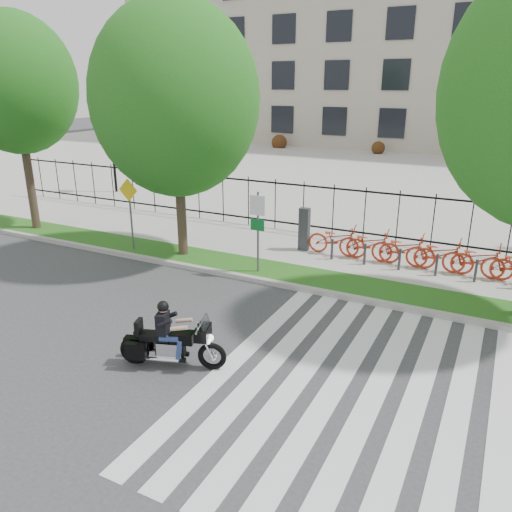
% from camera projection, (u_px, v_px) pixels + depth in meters
% --- Properties ---
extents(ground, '(120.00, 120.00, 0.00)m').
position_uv_depth(ground, '(157.00, 336.00, 11.86)').
color(ground, '#363638').
rests_on(ground, ground).
extents(curb, '(60.00, 0.20, 0.15)m').
position_uv_depth(curb, '(240.00, 277.00, 15.29)').
color(curb, '#9E9C95').
rests_on(curb, ground).
extents(grass_verge, '(60.00, 1.50, 0.15)m').
position_uv_depth(grass_verge, '(253.00, 268.00, 16.00)').
color(grass_verge, '#235A16').
rests_on(grass_verge, ground).
extents(sidewalk, '(60.00, 3.50, 0.15)m').
position_uv_depth(sidewalk, '(284.00, 246.00, 18.10)').
color(sidewalk, '#9E9B93').
rests_on(sidewalk, ground).
extents(plaza, '(80.00, 34.00, 0.10)m').
position_uv_depth(plaza, '(393.00, 173.00, 32.87)').
color(plaza, '#9E9B93').
rests_on(plaza, ground).
extents(crosswalk_stripes, '(5.70, 8.00, 0.01)m').
position_uv_depth(crosswalk_stripes, '(355.00, 389.00, 9.79)').
color(crosswalk_stripes, silver).
rests_on(crosswalk_stripes, ground).
extents(iron_fence, '(30.00, 0.06, 2.00)m').
position_uv_depth(iron_fence, '(303.00, 207.00, 19.22)').
color(iron_fence, black).
rests_on(iron_fence, sidewalk).
extents(office_building, '(60.00, 21.90, 20.15)m').
position_uv_depth(office_building, '(450.00, 34.00, 46.36)').
color(office_building, '#A79986').
rests_on(office_building, ground).
extents(lamp_post_left, '(1.06, 0.70, 4.25)m').
position_uv_depth(lamp_post_left, '(111.00, 133.00, 26.06)').
color(lamp_post_left, black).
rests_on(lamp_post_left, ground).
extents(street_tree_0, '(4.47, 4.47, 8.08)m').
position_uv_depth(street_tree_0, '(15.00, 84.00, 18.41)').
color(street_tree_0, '#38261E').
rests_on(street_tree_0, grass_verge).
extents(street_tree_1, '(5.27, 5.27, 8.10)m').
position_uv_depth(street_tree_1, '(176.00, 99.00, 15.47)').
color(street_tree_1, '#38261E').
rests_on(street_tree_1, grass_verge).
extents(bike_share_station, '(7.89, 0.89, 1.50)m').
position_uv_depth(bike_share_station, '(419.00, 251.00, 15.65)').
color(bike_share_station, '#2D2D33').
rests_on(bike_share_station, sidewalk).
extents(sign_pole_regulatory, '(0.50, 0.09, 2.50)m').
position_uv_depth(sign_pole_regulatory, '(258.00, 222.00, 14.98)').
color(sign_pole_regulatory, '#59595B').
rests_on(sign_pole_regulatory, grass_verge).
extents(sign_pole_warning, '(0.78, 0.09, 2.49)m').
position_uv_depth(sign_pole_warning, '(130.00, 205.00, 17.11)').
color(sign_pole_warning, '#59595B').
rests_on(sign_pole_warning, grass_verge).
extents(motorcycle_rider, '(2.25, 1.10, 1.80)m').
position_uv_depth(motorcycle_rider, '(171.00, 341.00, 10.42)').
color(motorcycle_rider, black).
rests_on(motorcycle_rider, ground).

